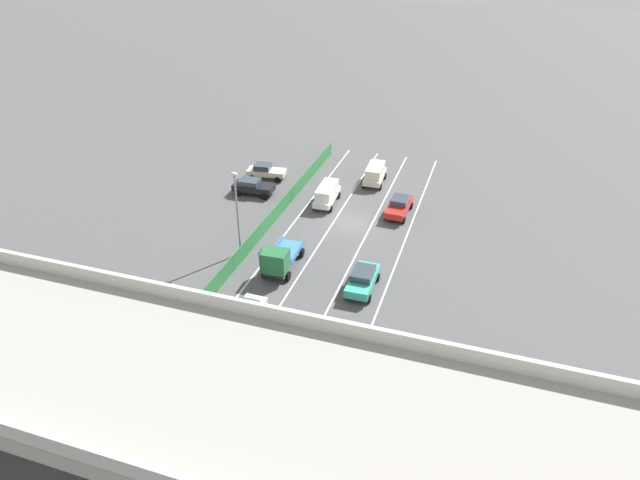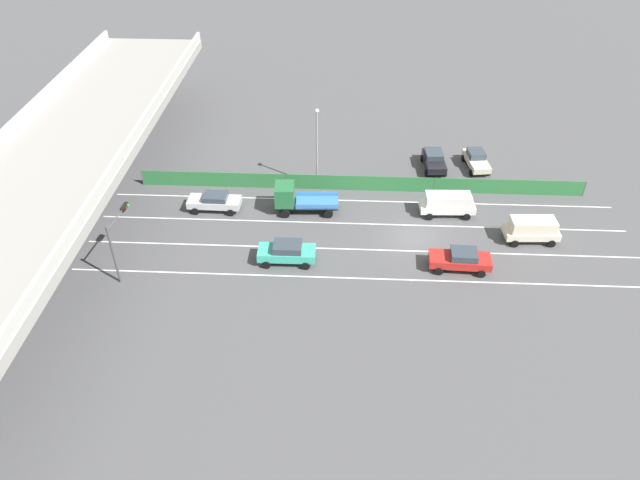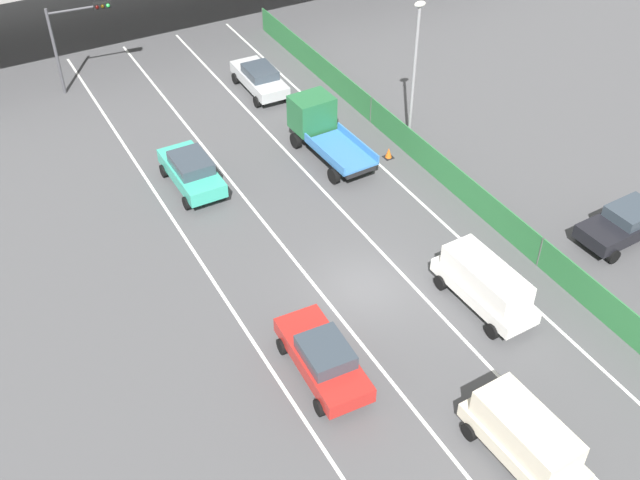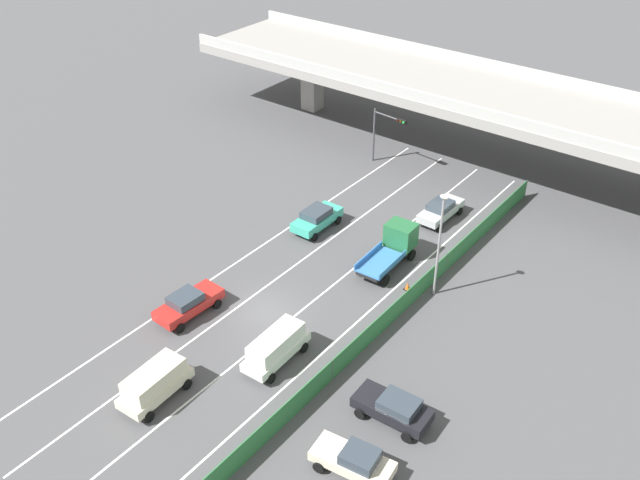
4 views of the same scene
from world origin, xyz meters
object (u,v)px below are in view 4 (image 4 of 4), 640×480
object	(u,v)px
car_van_cream	(155,382)
street_lamp	(440,237)
car_sedan_red	(188,303)
traffic_cone	(408,286)
flatbed_truck_blue	(395,245)
car_van_white	(276,346)
parked_sedan_cream	(354,460)
traffic_light	(385,128)
car_sedan_silver	(441,210)
parked_sedan_dark	(394,408)
car_taxi_teal	(317,218)

from	to	relation	value
car_van_cream	street_lamp	bearing A→B (deg)	66.90
car_sedan_red	traffic_cone	bearing A→B (deg)	47.86
flatbed_truck_blue	street_lamp	bearing A→B (deg)	-21.85
car_van_white	flatbed_truck_blue	xyz separation A→B (m)	(-0.12, 13.25, 0.17)
parked_sedan_cream	traffic_light	bearing A→B (deg)	120.60
car_sedan_silver	parked_sedan_cream	bearing A→B (deg)	-70.35
flatbed_truck_blue	street_lamp	distance (m)	5.70
parked_sedan_dark	traffic_light	bearing A→B (deg)	124.07
car_taxi_teal	traffic_cone	distance (m)	10.02
car_van_cream	car_sedan_silver	size ratio (longest dim) A/B	0.96
flatbed_truck_blue	traffic_light	bearing A→B (deg)	125.91
car_van_white	parked_sedan_cream	world-z (taller)	car_van_white
car_sedan_silver	car_van_white	distance (m)	20.27
car_taxi_teal	street_lamp	size ratio (longest dim) A/B	0.58
car_van_cream	parked_sedan_cream	size ratio (longest dim) A/B	1.01
car_sedan_red	parked_sedan_dark	world-z (taller)	car_sedan_red
flatbed_truck_blue	traffic_cone	xyz separation A→B (m)	(2.64, -2.40, -1.07)
car_van_white	street_lamp	bearing A→B (deg)	69.96
car_van_white	street_lamp	world-z (taller)	street_lamp
parked_sedan_cream	traffic_cone	world-z (taller)	parked_sedan_cream
parked_sedan_dark	car_van_white	bearing A→B (deg)	-177.76
car_van_cream	parked_sedan_dark	size ratio (longest dim) A/B	1.02
car_taxi_teal	traffic_cone	xyz separation A→B (m)	(9.70, -2.42, -0.69)
parked_sedan_cream	traffic_cone	size ratio (longest dim) A/B	7.72
car_van_cream	traffic_light	size ratio (longest dim) A/B	0.88
car_sedan_red	parked_sedan_cream	world-z (taller)	car_sedan_red
street_lamp	parked_sedan_dark	bearing A→B (deg)	-71.05
car_taxi_teal	parked_sedan_cream	world-z (taller)	car_taxi_teal
car_van_white	car_sedan_silver	bearing A→B (deg)	90.68
car_van_cream	car_sedan_silver	world-z (taller)	car_van_cream
flatbed_truck_blue	parked_sedan_dark	xyz separation A→B (m)	(8.16, -12.93, -0.42)
traffic_light	traffic_cone	distance (m)	18.90
car_taxi_teal	parked_sedan_cream	size ratio (longest dim) A/B	1.02
traffic_light	car_sedan_red	bearing A→B (deg)	-86.48
flatbed_truck_blue	car_sedan_silver	bearing A→B (deg)	91.03
parked_sedan_dark	traffic_cone	xyz separation A→B (m)	(-5.52, 10.53, -0.65)
parked_sedan_dark	traffic_light	size ratio (longest dim) A/B	0.86
car_van_cream	car_van_white	bearing A→B (deg)	61.73
car_taxi_teal	street_lamp	bearing A→B (deg)	-8.74
car_taxi_teal	parked_sedan_dark	distance (m)	19.98
car_sedan_red	traffic_light	bearing A→B (deg)	93.52
car_van_white	parked_sedan_dark	distance (m)	8.05
car_van_cream	traffic_cone	world-z (taller)	car_van_cream
car_sedan_red	street_lamp	xyz separation A→B (m)	(11.59, 11.64, 3.72)
car_sedan_red	car_van_white	xyz separation A→B (m)	(7.39, 0.12, 0.25)
traffic_cone	car_van_cream	bearing A→B (deg)	-109.09
car_taxi_teal	car_van_cream	bearing A→B (deg)	-79.24
parked_sedan_dark	street_lamp	size ratio (longest dim) A/B	0.57
car_van_cream	parked_sedan_cream	world-z (taller)	car_van_cream
car_van_white	traffic_light	xyz separation A→B (m)	(-8.97, 25.47, 2.47)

